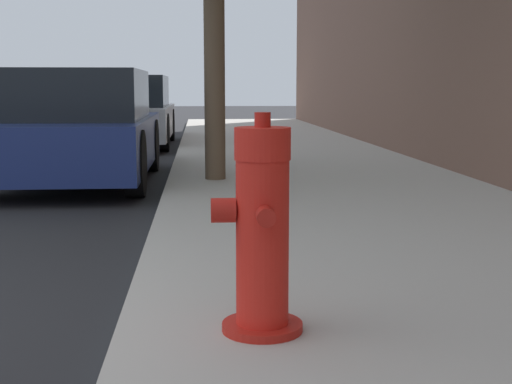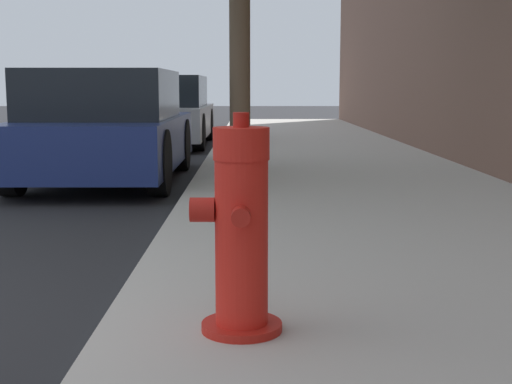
{
  "view_description": "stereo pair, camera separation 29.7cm",
  "coord_description": "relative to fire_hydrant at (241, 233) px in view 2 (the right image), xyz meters",
  "views": [
    {
      "loc": [
        2.52,
        -2.77,
        1.15
      ],
      "look_at": [
        2.84,
        1.32,
        0.54
      ],
      "focal_mm": 50.0,
      "sensor_mm": 36.0,
      "label": 1
    },
    {
      "loc": [
        2.82,
        -2.78,
        1.15
      ],
      "look_at": [
        2.84,
        1.32,
        0.54
      ],
      "focal_mm": 50.0,
      "sensor_mm": 36.0,
      "label": 2
    }
  ],
  "objects": [
    {
      "name": "parked_car_mid",
      "position": [
        -1.74,
        11.17,
        0.11
      ],
      "size": [
        1.87,
        4.21,
        1.36
      ],
      "color": "#B7B7BC",
      "rests_on": "ground_plane"
    },
    {
      "name": "sidewalk_slab",
      "position": [
        1.1,
        -0.12,
        -0.48
      ],
      "size": [
        3.44,
        40.0,
        0.13
      ],
      "color": "#B7B2A8",
      "rests_on": "ground_plane"
    },
    {
      "name": "parked_car_near",
      "position": [
        -1.71,
        5.72,
        0.11
      ],
      "size": [
        1.76,
        3.81,
        1.35
      ],
      "color": "navy",
      "rests_on": "ground_plane"
    },
    {
      "name": "fire_hydrant",
      "position": [
        0.0,
        0.0,
        0.0
      ],
      "size": [
        0.38,
        0.39,
        0.92
      ],
      "color": "red",
      "rests_on": "sidewalk_slab"
    }
  ]
}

